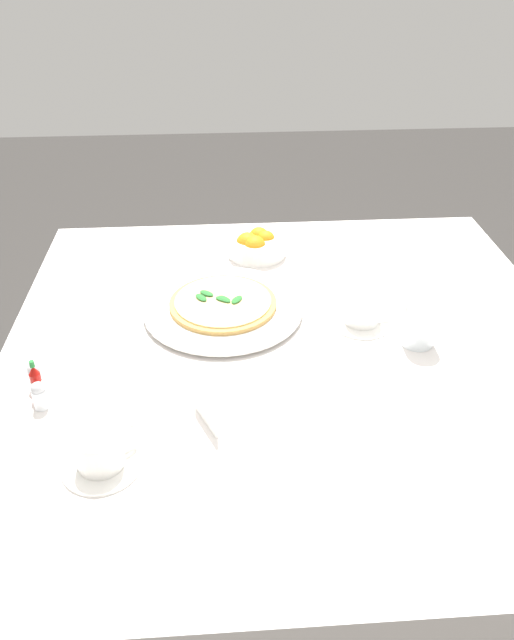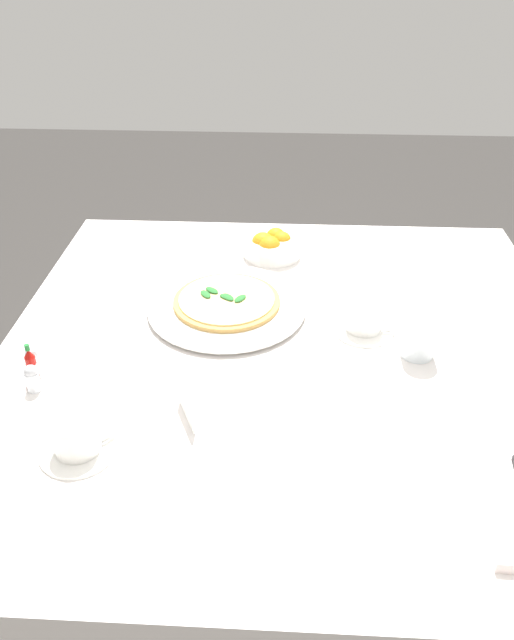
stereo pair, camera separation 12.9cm
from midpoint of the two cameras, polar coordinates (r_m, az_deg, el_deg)
The scene contains 12 objects.
ground_plane at distance 1.81m, azimuth 4.52°, elevation -22.36°, with size 8.00×8.00×0.00m, color #33302D.
dining_table at distance 1.33m, azimuth 5.72°, elevation -7.04°, with size 1.19×1.19×0.76m.
pizza_plate at distance 1.36m, azimuth -0.11°, elevation 1.24°, with size 0.35×0.35×0.02m.
pizza at distance 1.35m, azimuth -0.12°, elevation 1.74°, with size 0.24×0.24×0.02m.
coffee_cup_left_edge at distance 1.31m, azimuth 12.83°, elevation 0.03°, with size 0.13×0.13×0.07m.
coffee_cup_near_left at distance 1.03m, azimuth -13.06°, elevation -10.75°, with size 0.13×0.13×0.07m.
water_glass_far_right at distance 1.26m, azimuth 17.84°, elevation -1.40°, with size 0.07×0.07×0.11m.
citrus_bowl at distance 1.58m, azimuth 3.76°, elevation 6.92°, with size 0.15×0.15×0.07m.
hot_sauce_bottle at distance 1.20m, azimuth -17.47°, elevation -4.22°, with size 0.02×0.02×0.08m.
salt_shaker at distance 1.18m, azimuth -17.34°, elevation -5.43°, with size 0.03×0.03×0.06m.
pepper_shaker at distance 1.23m, azimuth -17.45°, elevation -3.73°, with size 0.03×0.03×0.06m.
menu_card at distance 1.07m, azimuth -3.17°, elevation -8.05°, with size 0.08×0.04×0.06m.
Camera 2 is at (1.01, -0.01, 1.50)m, focal length 34.21 mm.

